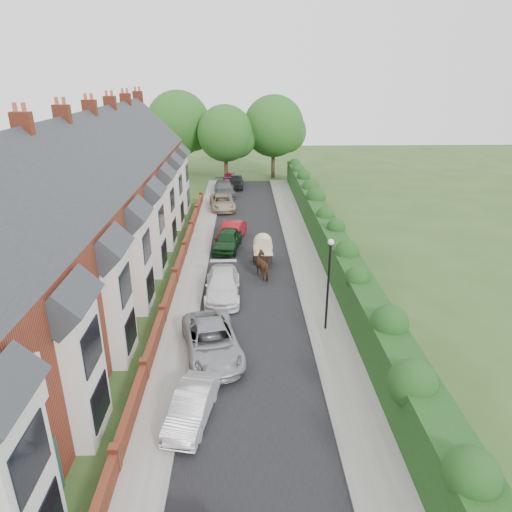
{
  "coord_description": "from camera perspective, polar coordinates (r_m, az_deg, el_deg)",
  "views": [
    {
      "loc": [
        -0.89,
        -16.94,
        12.76
      ],
      "look_at": [
        -0.14,
        9.22,
        2.2
      ],
      "focal_mm": 32.0,
      "sensor_mm": 36.0,
      "label": 1
    }
  ],
  "objects": [
    {
      "name": "road",
      "position": [
        30.71,
        -0.76,
        -2.55
      ],
      "size": [
        6.0,
        58.0,
        0.02
      ],
      "primitive_type": "cube",
      "color": "black",
      "rests_on": "ground"
    },
    {
      "name": "kerb_hedge_side",
      "position": [
        30.88,
        4.91,
        -2.38
      ],
      "size": [
        0.18,
        58.0,
        0.13
      ],
      "primitive_type": "cube",
      "color": "gray",
      "rests_on": "ground"
    },
    {
      "name": "horse_cart",
      "position": [
        32.11,
        0.87,
        0.98
      ],
      "size": [
        1.38,
        3.05,
        2.2
      ],
      "color": "black",
      "rests_on": "ground"
    },
    {
      "name": "tree_far_back",
      "position": [
        60.82,
        -9.26,
        15.9
      ],
      "size": [
        8.4,
        8.0,
        10.82
      ],
      "color": "#332316",
      "rests_on": "ground"
    },
    {
      "name": "terrace_row",
      "position": [
        29.89,
        -21.13,
        4.37
      ],
      "size": [
        9.05,
        40.5,
        11.5
      ],
      "color": "brown",
      "rests_on": "ground"
    },
    {
      "name": "pavement_house_side",
      "position": [
        30.89,
        -7.93,
        -2.53
      ],
      "size": [
        1.7,
        58.0,
        0.12
      ],
      "primitive_type": "cube",
      "color": "gray",
      "rests_on": "ground"
    },
    {
      "name": "car_black",
      "position": [
        54.81,
        -2.57,
        9.31
      ],
      "size": [
        1.85,
        4.5,
        1.53
      ],
      "primitive_type": "imported",
      "rotation": [
        0.0,
        0.0,
        -0.01
      ],
      "color": "black",
      "rests_on": "ground"
    },
    {
      "name": "car_silver_b",
      "position": [
        22.37,
        -5.52,
        -10.59
      ],
      "size": [
        3.61,
        5.85,
        1.51
      ],
      "primitive_type": "imported",
      "rotation": [
        0.0,
        0.0,
        0.21
      ],
      "color": "#97989D",
      "rests_on": "ground"
    },
    {
      "name": "car_beige",
      "position": [
        46.0,
        -4.23,
        6.71
      ],
      "size": [
        2.92,
        5.27,
        1.4
      ],
      "primitive_type": "imported",
      "rotation": [
        0.0,
        0.0,
        0.12
      ],
      "color": "tan",
      "rests_on": "ground"
    },
    {
      "name": "car_white",
      "position": [
        27.84,
        -4.2,
        -3.67
      ],
      "size": [
        2.12,
        5.11,
        1.48
      ],
      "primitive_type": "imported",
      "rotation": [
        0.0,
        0.0,
        0.01
      ],
      "color": "white",
      "rests_on": "ground"
    },
    {
      "name": "car_green",
      "position": [
        35.27,
        -3.61,
        2.06
      ],
      "size": [
        2.49,
        4.76,
        1.55
      ],
      "primitive_type": "imported",
      "rotation": [
        0.0,
        0.0,
        -0.15
      ],
      "color": "black",
      "rests_on": "ground"
    },
    {
      "name": "tree_far_left",
      "position": [
        57.48,
        -3.5,
        14.89
      ],
      "size": [
        7.14,
        6.8,
        9.29
      ],
      "color": "#332316",
      "rests_on": "ground"
    },
    {
      "name": "garden_wall_row",
      "position": [
        29.95,
        -10.06,
        -2.63
      ],
      "size": [
        0.35,
        40.35,
        1.1
      ],
      "color": "brown",
      "rests_on": "ground"
    },
    {
      "name": "tree_far_right",
      "position": [
        59.52,
        2.59,
        15.73
      ],
      "size": [
        7.98,
        7.6,
        10.31
      ],
      "color": "#332316",
      "rests_on": "ground"
    },
    {
      "name": "pavement_hedge_side",
      "position": [
        31.02,
        6.84,
        -2.36
      ],
      "size": [
        2.2,
        58.0,
        0.12
      ],
      "primitive_type": "cube",
      "color": "gray",
      "rests_on": "ground"
    },
    {
      "name": "car_extra_far",
      "position": [
        56.26,
        -3.21,
        9.62
      ],
      "size": [
        2.08,
        4.55,
        1.51
      ],
      "primitive_type": "imported",
      "rotation": [
        0.0,
        0.0,
        0.07
      ],
      "color": "maroon",
      "rests_on": "ground"
    },
    {
      "name": "kerb_house_side",
      "position": [
        30.8,
        -6.45,
        -2.51
      ],
      "size": [
        0.18,
        58.0,
        0.13
      ],
      "primitive_type": "cube",
      "color": "gray",
      "rests_on": "ground"
    },
    {
      "name": "car_grey",
      "position": [
        51.4,
        -3.98,
        8.44
      ],
      "size": [
        2.63,
        5.53,
        1.56
      ],
      "primitive_type": "imported",
      "rotation": [
        0.0,
        0.0,
        0.09
      ],
      "color": "#505256",
      "rests_on": "ground"
    },
    {
      "name": "lamppost",
      "position": [
        23.38,
        9.09,
        -2.2
      ],
      "size": [
        0.32,
        0.32,
        5.16
      ],
      "color": "black",
      "rests_on": "ground"
    },
    {
      "name": "ground",
      "position": [
        21.23,
        1.14,
        -14.98
      ],
      "size": [
        140.0,
        140.0,
        0.0
      ],
      "primitive_type": "plane",
      "color": "#2D4C1E",
      "rests_on": "ground"
    },
    {
      "name": "hedge",
      "position": [
        30.74,
        10.29,
        0.32
      ],
      "size": [
        2.1,
        58.0,
        2.85
      ],
      "color": "#113614",
      "rests_on": "ground"
    },
    {
      "name": "car_silver_a",
      "position": [
        18.94,
        -8.05,
        -18.06
      ],
      "size": [
        2.05,
        4.07,
        1.28
      ],
      "primitive_type": "imported",
      "rotation": [
        0.0,
        0.0,
        -0.19
      ],
      "color": "silver",
      "rests_on": "ground"
    },
    {
      "name": "horse",
      "position": [
        30.25,
        1.04,
        -1.21
      ],
      "size": [
        1.64,
        2.22,
        1.71
      ],
      "primitive_type": "imported",
      "rotation": [
        0.0,
        0.0,
        3.55
      ],
      "color": "#512F1E",
      "rests_on": "ground"
    },
    {
      "name": "car_red",
      "position": [
        37.15,
        -3.07,
        3.06
      ],
      "size": [
        2.58,
        4.71,
        1.47
      ],
      "primitive_type": "imported",
      "rotation": [
        0.0,
        0.0,
        -0.24
      ],
      "color": "maroon",
      "rests_on": "ground"
    }
  ]
}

